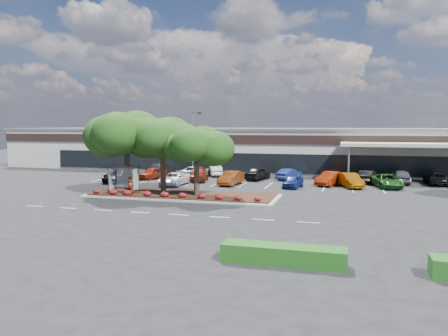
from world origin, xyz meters
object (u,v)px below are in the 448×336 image
(light_pole, at_px, (193,148))
(car_0, at_px, (118,176))
(survey_stake, at_px, (40,198))
(car_1, at_px, (152,173))

(light_pole, relative_size, car_0, 1.59)
(light_pole, relative_size, survey_stake, 7.59)
(light_pole, xyz_separation_m, car_1, (-4.15, -3.65, -2.98))
(light_pole, distance_m, car_0, 10.44)
(survey_stake, relative_size, car_1, 0.26)
(car_0, distance_m, car_1, 4.53)
(light_pole, distance_m, car_1, 6.28)
(light_pole, bearing_deg, car_1, -138.68)
(survey_stake, bearing_deg, car_0, 96.65)
(survey_stake, xyz_separation_m, car_1, (0.91, 19.54, 0.02))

